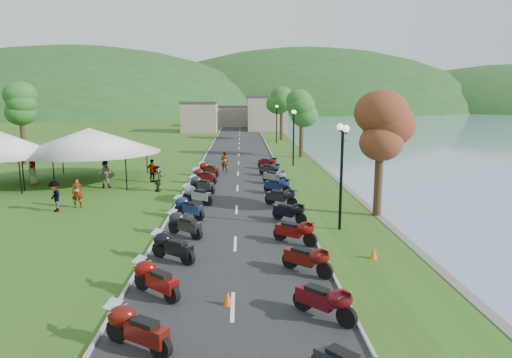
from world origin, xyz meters
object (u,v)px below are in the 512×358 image
object	(u,v)px
vendor_tent_main	(91,155)
pedestrian_c	(56,211)
pedestrian_a	(79,208)
pedestrian_b	(106,188)

from	to	relation	value
vendor_tent_main	pedestrian_c	bearing A→B (deg)	-84.40
pedestrian_a	pedestrian_b	bearing A→B (deg)	67.82
pedestrian_a	pedestrian_c	size ratio (longest dim) A/B	1.01
pedestrian_c	vendor_tent_main	bearing A→B (deg)	149.05
pedestrian_b	vendor_tent_main	bearing A→B (deg)	-50.00
vendor_tent_main	pedestrian_a	size ratio (longest dim) A/B	3.94
pedestrian_a	pedestrian_b	size ratio (longest dim) A/B	0.91
pedestrian_a	vendor_tent_main	bearing A→B (deg)	79.39
vendor_tent_main	pedestrian_c	size ratio (longest dim) A/B	4.00
pedestrian_b	pedestrian_c	distance (m)	6.65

